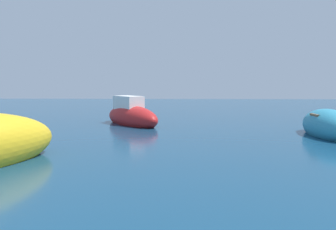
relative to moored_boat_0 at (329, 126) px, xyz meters
name	(u,v)px	position (x,y,z in m)	size (l,w,h in m)	color
moored_boat_0	(329,126)	(0.00, 0.00, 0.00)	(1.51, 3.73, 1.31)	teal
moored_boat_2	(131,116)	(-7.96, 3.44, 0.05)	(3.59, 4.19, 1.63)	#B21E1E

